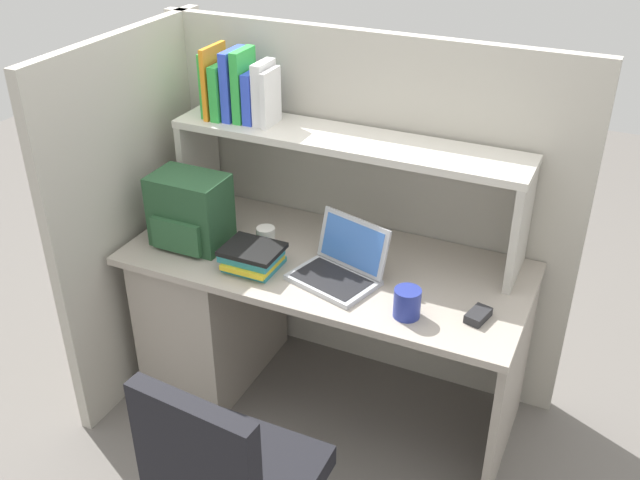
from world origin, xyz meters
TOP-DOWN VIEW (x-y plane):
  - ground_plane at (0.00, 0.00)m, footprint 8.00×8.00m
  - desk at (-0.39, 0.00)m, footprint 1.60×0.70m
  - cubicle_partition_rear at (0.00, 0.38)m, footprint 1.84×0.05m
  - cubicle_partition_left at (-0.85, -0.05)m, footprint 0.05×1.06m
  - overhead_hutch at (0.00, 0.20)m, footprint 1.44×0.28m
  - reference_books_on_shelf at (-0.47, 0.20)m, footprint 0.30×0.18m
  - laptop at (0.10, -0.09)m, footprint 0.37×0.33m
  - backpack at (-0.56, -0.10)m, footprint 0.30×0.23m
  - computer_mouse at (0.65, -0.13)m, footprint 0.08×0.12m
  - paper_cup at (-0.27, -0.00)m, footprint 0.08×0.08m
  - snack_canister at (0.41, -0.22)m, footprint 0.10×0.10m
  - desk_book_stack at (-0.23, -0.17)m, footprint 0.22×0.20m

SIDE VIEW (x-z plane):
  - ground_plane at x=0.00m, z-range 0.00..0.00m
  - desk at x=-0.39m, z-range 0.04..0.77m
  - computer_mouse at x=0.65m, z-range 0.73..0.76m
  - paper_cup at x=-0.27m, z-range 0.73..0.82m
  - cubicle_partition_rear at x=0.00m, z-range 0.00..1.55m
  - cubicle_partition_left at x=-0.85m, z-range 0.00..1.55m
  - desk_book_stack at x=-0.23m, z-range 0.73..0.82m
  - laptop at x=0.10m, z-range 0.67..0.89m
  - snack_canister at x=0.41m, z-range 0.73..0.84m
  - backpack at x=-0.56m, z-range 0.73..1.02m
  - overhead_hutch at x=0.00m, z-range 0.86..1.31m
  - reference_books_on_shelf at x=-0.47m, z-range 1.16..1.45m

